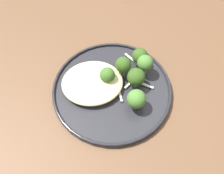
{
  "coord_description": "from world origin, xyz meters",
  "views": [
    {
      "loc": [
        0.02,
        -0.3,
        1.27
      ],
      "look_at": [
        0.05,
        0.01,
        0.76
      ],
      "focal_mm": 40.0,
      "sensor_mm": 36.0,
      "label": 1
    }
  ],
  "objects": [
    {
      "name": "ground",
      "position": [
        0.0,
        0.0,
        0.0
      ],
      "size": [
        6.0,
        6.0,
        0.0
      ],
      "primitive_type": "plane",
      "color": "#2D2B28"
    },
    {
      "name": "wooden_dining_table",
      "position": [
        0.0,
        0.0,
        0.66
      ],
      "size": [
        1.4,
        1.0,
        0.74
      ],
      "color": "brown",
      "rests_on": "ground"
    },
    {
      "name": "dinner_plate",
      "position": [
        0.05,
        0.01,
        0.75
      ],
      "size": [
        0.29,
        0.29,
        0.02
      ],
      "color": "#232328",
      "rests_on": "wooden_dining_table"
    },
    {
      "name": "noodle_bed",
      "position": [
        0.01,
        0.03,
        0.76
      ],
      "size": [
        0.15,
        0.13,
        0.03
      ],
      "color": "beige",
      "rests_on": "dinner_plate"
    },
    {
      "name": "seared_scallop_rear_pale",
      "position": [
        0.01,
        0.03,
        0.76
      ],
      "size": [
        0.03,
        0.03,
        0.02
      ],
      "color": "beige",
      "rests_on": "dinner_plate"
    },
    {
      "name": "seared_scallop_on_noodles",
      "position": [
        0.03,
        0.05,
        0.76
      ],
      "size": [
        0.04,
        0.04,
        0.02
      ],
      "color": "beige",
      "rests_on": "dinner_plate"
    },
    {
      "name": "seared_scallop_tiny_bay",
      "position": [
        -0.0,
        0.07,
        0.76
      ],
      "size": [
        0.04,
        0.04,
        0.01
      ],
      "color": "#DBB77A",
      "rests_on": "dinner_plate"
    },
    {
      "name": "seared_scallop_right_edge",
      "position": [
        -0.02,
        0.01,
        0.76
      ],
      "size": [
        0.03,
        0.03,
        0.02
      ],
      "color": "beige",
      "rests_on": "dinner_plate"
    },
    {
      "name": "seared_scallop_left_edge",
      "position": [
        0.02,
        0.0,
        0.76
      ],
      "size": [
        0.03,
        0.03,
        0.01
      ],
      "color": "#E5C689",
      "rests_on": "dinner_plate"
    },
    {
      "name": "broccoli_floret_small_sprig",
      "position": [
        0.11,
        0.02,
        0.78
      ],
      "size": [
        0.04,
        0.04,
        0.06
      ],
      "color": "#7A994C",
      "rests_on": "dinner_plate"
    },
    {
      "name": "broccoli_floret_rear_charred",
      "position": [
        0.04,
        0.03,
        0.79
      ],
      "size": [
        0.04,
        0.04,
        0.06
      ],
      "color": "#7A994C",
      "rests_on": "dinner_plate"
    },
    {
      "name": "broccoli_floret_near_rim",
      "position": [
        0.14,
        0.05,
        0.79
      ],
      "size": [
        0.04,
        0.04,
        0.06
      ],
      "color": "#7A994C",
      "rests_on": "dinner_plate"
    },
    {
      "name": "broccoli_floret_front_edge",
      "position": [
        0.1,
        -0.04,
        0.78
      ],
      "size": [
        0.04,
        0.04,
        0.06
      ],
      "color": "#89A356",
      "rests_on": "dinner_plate"
    },
    {
      "name": "broccoli_floret_beside_noodles",
      "position": [
        0.08,
        0.05,
        0.79
      ],
      "size": [
        0.04,
        0.04,
        0.06
      ],
      "color": "#7A994C",
      "rests_on": "dinner_plate"
    },
    {
      "name": "broccoli_floret_left_leaning",
      "position": [
        0.13,
        0.08,
        0.78
      ],
      "size": [
        0.04,
        0.04,
        0.05
      ],
      "color": "#89A356",
      "rests_on": "dinner_plate"
    },
    {
      "name": "onion_sliver_pale_crescent",
      "position": [
        0.11,
        0.03,
        0.75
      ],
      "size": [
        0.05,
        0.04,
        0.0
      ],
      "primitive_type": "cube",
      "rotation": [
        0.0,
        0.0,
        0.75
      ],
      "color": "silver",
      "rests_on": "dinner_plate"
    },
    {
      "name": "onion_sliver_curled_piece",
      "position": [
        0.07,
        0.0,
        0.75
      ],
      "size": [
        0.01,
        0.05,
        0.0
      ],
      "primitive_type": "cube",
      "rotation": [
        0.0,
        0.0,
        1.68
      ],
      "color": "silver",
      "rests_on": "dinner_plate"
    },
    {
      "name": "onion_sliver_short_strip",
      "position": [
        0.14,
        0.01,
        0.75
      ],
      "size": [
        0.03,
        0.02,
        0.0
      ],
      "primitive_type": "cube",
      "rotation": [
        0.0,
        0.0,
        5.75
      ],
      "color": "silver",
      "rests_on": "dinner_plate"
    },
    {
      "name": "onion_sliver_long_sliver",
      "position": [
        0.12,
        0.09,
        0.75
      ],
      "size": [
        0.04,
        0.05,
        0.0
      ],
      "primitive_type": "cube",
      "rotation": [
        0.0,
        0.0,
        5.38
      ],
      "color": "silver",
      "rests_on": "dinner_plate"
    }
  ]
}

